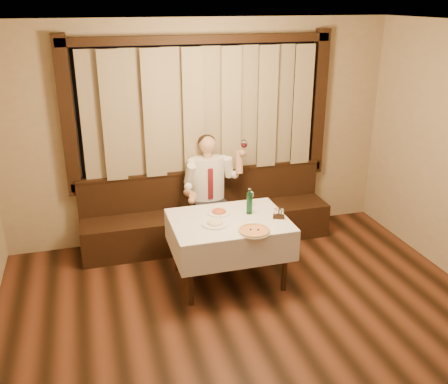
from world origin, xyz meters
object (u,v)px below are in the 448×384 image
object	(u,v)px
green_bottle	(249,203)
pizza	(254,231)
pasta_red	(219,210)
seated_man	(210,184)
dining_table	(229,228)
pasta_cream	(215,221)
cruet_caddy	(279,214)
banquette	(207,219)

from	to	relation	value
green_bottle	pizza	bearing A→B (deg)	-102.59
pasta_red	seated_man	size ratio (longest dim) A/B	0.18
pizza	dining_table	bearing A→B (deg)	112.40
pizza	green_bottle	size ratio (longest dim) A/B	1.14
pizza	pasta_cream	xyz separation A→B (m)	(-0.34, 0.29, 0.02)
pizza	seated_man	xyz separation A→B (m)	(-0.13, 1.31, 0.06)
cruet_caddy	pasta_red	bearing A→B (deg)	175.90
pasta_red	cruet_caddy	distance (m)	0.67
dining_table	cruet_caddy	bearing A→B (deg)	-13.12
dining_table	pasta_red	xyz separation A→B (m)	(-0.06, 0.19, 0.14)
seated_man	pasta_red	bearing A→B (deg)	-96.67
banquette	pizza	bearing A→B (deg)	-83.63
pizza	cruet_caddy	distance (m)	0.45
pizza	pasta_cream	world-z (taller)	pasta_cream
pizza	pasta_red	distance (m)	0.61
seated_man	banquette	bearing A→B (deg)	105.76
banquette	dining_table	distance (m)	1.08
pasta_cream	cruet_caddy	xyz separation A→B (m)	(0.71, -0.03, 0.01)
seated_man	cruet_caddy	bearing A→B (deg)	-64.48
pasta_red	dining_table	bearing A→B (deg)	-71.62
pasta_red	green_bottle	xyz separation A→B (m)	(0.32, -0.10, 0.09)
seated_man	green_bottle	bearing A→B (deg)	-74.49
seated_man	dining_table	bearing A→B (deg)	-91.56
pizza	green_bottle	xyz separation A→B (m)	(0.10, 0.47, 0.11)
banquette	seated_man	xyz separation A→B (m)	(0.03, -0.09, 0.52)
pasta_cream	seated_man	world-z (taller)	seated_man
dining_table	pasta_red	bearing A→B (deg)	108.38
banquette	seated_man	bearing A→B (deg)	-74.24
cruet_caddy	seated_man	world-z (taller)	seated_man
cruet_caddy	pasta_cream	bearing A→B (deg)	-159.06
dining_table	seated_man	xyz separation A→B (m)	(0.03, 0.93, 0.18)
pizza	green_bottle	bearing A→B (deg)	77.41
dining_table	cruet_caddy	world-z (taller)	cruet_caddy
pasta_cream	seated_man	size ratio (longest dim) A/B	0.20
pasta_red	pasta_cream	world-z (taller)	pasta_cream
pasta_red	seated_man	distance (m)	0.75
pasta_cream	cruet_caddy	bearing A→B (deg)	-2.60
green_bottle	seated_man	world-z (taller)	seated_man
banquette	seated_man	size ratio (longest dim) A/B	2.23
banquette	pizza	distance (m)	1.49
cruet_caddy	dining_table	bearing A→B (deg)	-169.58
green_bottle	seated_man	size ratio (longest dim) A/B	0.21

